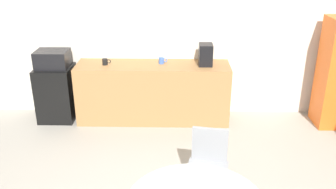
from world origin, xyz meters
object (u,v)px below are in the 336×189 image
at_px(mug_green, 105,62).
at_px(coffee_maker, 206,55).
at_px(microwave, 52,59).
at_px(mug_white, 206,61).
at_px(mug_red, 162,60).
at_px(mini_fridge, 57,93).
at_px(chair_gray, 208,159).

bearing_deg(mug_green, coffee_maker, 0.70).
xyz_separation_m(microwave, mug_white, (2.30, 0.05, -0.03)).
height_order(mug_white, mug_green, same).
distance_m(mug_green, coffee_maker, 1.50).
bearing_deg(microwave, mug_red, 1.98).
height_order(mini_fridge, chair_gray, mini_fridge).
distance_m(mini_fridge, mug_white, 2.36).
height_order(mini_fridge, mug_red, mug_red).
bearing_deg(coffee_maker, microwave, 180.00).
distance_m(mug_white, mug_red, 0.67).
bearing_deg(mug_white, microwave, -178.63).
relative_size(microwave, mug_white, 3.72).
xyz_separation_m(mug_white, mug_green, (-1.51, -0.07, 0.00)).
relative_size(mug_white, mug_green, 1.00).
bearing_deg(mug_green, mug_red, 5.10).
bearing_deg(mug_green, mini_fridge, 178.68).
bearing_deg(microwave, chair_gray, -41.97).
bearing_deg(chair_gray, mug_green, 125.61).
distance_m(mug_green, mug_red, 0.84).
relative_size(mug_green, mug_red, 1.00).
bearing_deg(mug_green, chair_gray, -54.39).
height_order(microwave, chair_gray, microwave).
distance_m(mini_fridge, chair_gray, 2.96).
bearing_deg(microwave, coffee_maker, 0.00).
distance_m(microwave, mug_green, 0.80).
distance_m(microwave, mug_red, 1.64).
distance_m(mug_white, mug_green, 1.51).
relative_size(mug_green, coffee_maker, 0.40).
height_order(mug_green, mug_red, same).
relative_size(mug_white, mug_red, 1.00).
bearing_deg(chair_gray, microwave, 138.03).
bearing_deg(mug_white, mug_red, 179.86).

